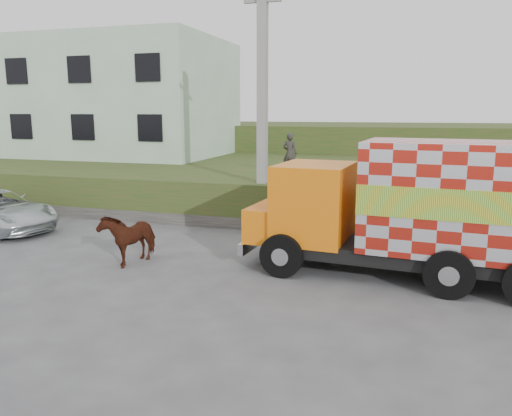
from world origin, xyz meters
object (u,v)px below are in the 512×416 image
(utility_pole, at_px, (262,104))
(pedestrian, at_px, (290,153))
(cargo_truck, at_px, (417,209))
(cow, at_px, (129,237))

(utility_pole, height_order, pedestrian, utility_pole)
(cargo_truck, xyz_separation_m, cow, (-7.00, -0.89, -0.97))
(pedestrian, bearing_deg, utility_pole, 91.72)
(utility_pole, bearing_deg, cargo_truck, -38.81)
(cargo_truck, xyz_separation_m, pedestrian, (-4.55, 6.53, 0.63))
(utility_pole, relative_size, cargo_truck, 1.09)
(cargo_truck, bearing_deg, utility_pole, 145.81)
(cargo_truck, distance_m, pedestrian, 7.98)
(utility_pole, distance_m, cow, 6.26)
(cow, bearing_deg, pedestrian, 82.43)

